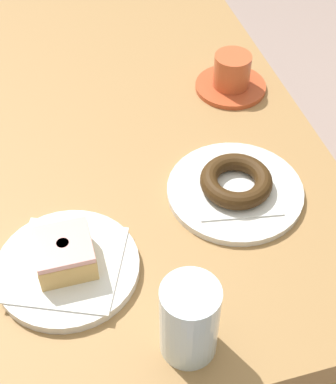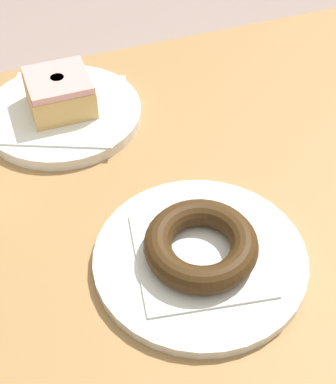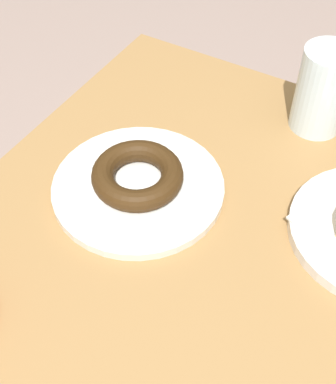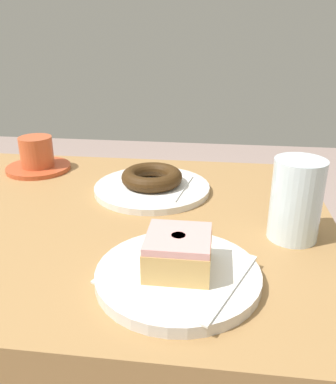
% 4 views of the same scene
% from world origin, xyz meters
% --- Properties ---
extents(ground_plane, '(6.00, 6.00, 0.00)m').
position_xyz_m(ground_plane, '(0.00, 0.00, 0.00)').
color(ground_plane, gray).
extents(plate_chocolate_ring, '(0.23, 0.23, 0.01)m').
position_xyz_m(plate_chocolate_ring, '(-0.30, -0.12, 0.72)').
color(plate_chocolate_ring, silver).
rests_on(plate_chocolate_ring, table).
extents(napkin_chocolate_ring, '(0.16, 0.16, 0.00)m').
position_xyz_m(napkin_chocolate_ring, '(-0.30, -0.12, 0.73)').
color(napkin_chocolate_ring, white).
rests_on(napkin_chocolate_ring, plate_chocolate_ring).
extents(donut_chocolate_ring, '(0.12, 0.12, 0.03)m').
position_xyz_m(donut_chocolate_ring, '(-0.30, -0.12, 0.74)').
color(donut_chocolate_ring, '#38230E').
rests_on(donut_chocolate_ring, napkin_chocolate_ring).
extents(plate_glazed_square, '(0.22, 0.22, 0.02)m').
position_xyz_m(plate_glazed_square, '(-0.39, 0.18, 0.72)').
color(plate_glazed_square, silver).
rests_on(plate_glazed_square, table).
extents(napkin_glazed_square, '(0.21, 0.21, 0.00)m').
position_xyz_m(napkin_glazed_square, '(-0.39, 0.18, 0.73)').
color(napkin_glazed_square, white).
rests_on(napkin_glazed_square, plate_glazed_square).
extents(donut_glazed_square, '(0.08, 0.08, 0.05)m').
position_xyz_m(donut_glazed_square, '(-0.39, 0.18, 0.76)').
color(donut_glazed_square, tan).
rests_on(donut_glazed_square, napkin_glazed_square).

